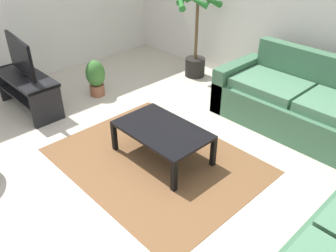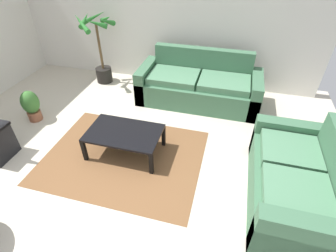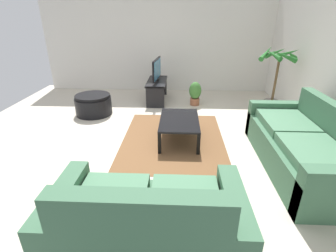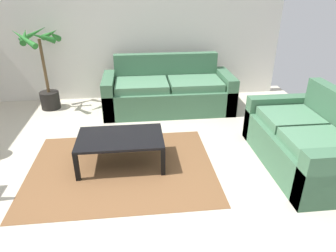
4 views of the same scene
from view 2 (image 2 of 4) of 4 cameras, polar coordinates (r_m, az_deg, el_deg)
ground_plane at (r=3.48m, az=-14.22°, el=-12.01°), size 6.60×6.60×0.00m
wall_back at (r=5.23m, az=-0.67°, el=23.79°), size 6.00×0.06×2.70m
couch_main at (r=4.79m, az=6.82°, el=8.71°), size 2.16×0.90×0.90m
couch_loveseat at (r=3.32m, az=26.52°, el=-11.18°), size 0.90×1.64×0.90m
coffee_table at (r=3.61m, az=-9.71°, el=-1.83°), size 1.02×0.64×0.37m
area_rug at (r=3.76m, az=-9.79°, el=-6.63°), size 2.20×1.70×0.01m
potted_palm at (r=5.49m, az=-14.85°, el=15.74°), size 0.75×0.79×1.39m
potted_plant_small at (r=4.80m, az=-28.13°, el=4.17°), size 0.28×0.28×0.54m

